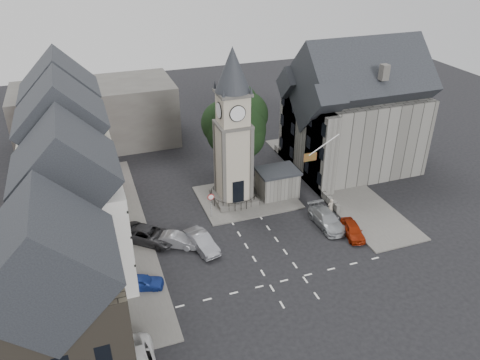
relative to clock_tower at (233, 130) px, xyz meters
name	(u,v)px	position (x,y,z in m)	size (l,w,h in m)	color
ground	(261,243)	(0.00, -7.99, -8.12)	(120.00, 120.00, 0.00)	black
pavement_west	(116,233)	(-12.50, -1.99, -8.05)	(6.00, 30.00, 0.14)	#595651
pavement_east	(333,182)	(12.00, 0.01, -8.05)	(6.00, 26.00, 0.14)	#595651
central_island	(247,197)	(1.50, 0.01, -8.04)	(10.00, 8.00, 0.16)	#595651
road_markings	(286,280)	(0.00, -13.49, -8.12)	(20.00, 8.00, 0.01)	silver
clock_tower	(233,130)	(0.00, 0.00, 0.00)	(4.86, 4.86, 16.25)	#4C4944
stone_shelter	(277,182)	(4.80, -0.49, -6.57)	(4.30, 3.30, 3.08)	#5E5C57
town_tree	(236,120)	(2.00, 5.01, -1.15)	(7.20, 7.20, 10.80)	black
warning_sign_post	(211,201)	(-3.20, -2.56, -6.09)	(0.70, 0.19, 2.85)	black
terrace_pink	(68,135)	(-15.50, 8.01, -1.54)	(8.10, 7.60, 12.80)	tan
terrace_cream	(71,168)	(-15.50, 0.01, -1.54)	(8.10, 7.60, 12.80)	beige
terrace_tudor	(75,218)	(-15.50, -7.99, -1.93)	(8.10, 7.60, 12.00)	silver
building_sw_stone	(58,311)	(-17.00, -16.99, -2.77)	(8.60, 7.60, 10.40)	#413A31
backdrop_west	(97,115)	(-12.00, 20.01, -4.12)	(20.00, 10.00, 8.00)	#4C4944
east_building	(353,118)	(15.59, 3.01, -1.86)	(14.40, 11.40, 12.60)	#5E5C57
east_boundary_wall	(303,175)	(9.20, 2.01, -7.67)	(0.40, 16.00, 0.90)	#5E5C57
flagpole	(324,145)	(8.00, -3.99, -1.12)	(3.68, 0.10, 2.74)	white
car_west_blue	(141,282)	(-11.43, -10.43, -7.50)	(1.46, 3.62, 1.23)	navy
car_west_silver	(176,240)	(-7.50, -5.85, -7.47)	(1.37, 3.94, 1.30)	#93949A
car_west_grey	(149,235)	(-9.71, -4.32, -7.37)	(2.48, 5.38, 1.50)	#2B2B2D
car_island_silver	(202,242)	(-5.44, -6.97, -7.39)	(1.54, 4.42, 1.46)	gray
car_island_east	(327,219)	(7.00, -7.49, -7.38)	(2.06, 5.07, 1.47)	#A5A9AD
car_east_red	(353,230)	(8.50, -9.80, -7.48)	(1.50, 3.74, 1.27)	#922007
pedestrian	(330,207)	(8.22, -5.99, -7.16)	(0.70, 0.46, 1.91)	#A99D8B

